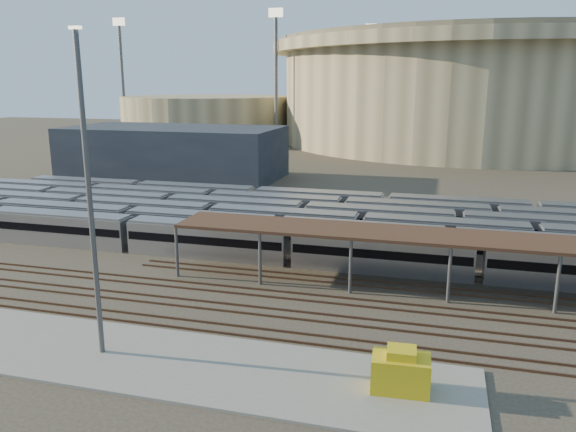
# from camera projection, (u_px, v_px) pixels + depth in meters

# --- Properties ---
(ground) EXTENTS (420.00, 420.00, 0.00)m
(ground) POSITION_uv_depth(u_px,v_px,m) (250.00, 288.00, 52.18)
(ground) COLOR #383026
(ground) RESTS_ON ground
(apron) EXTENTS (50.00, 9.00, 0.20)m
(apron) POSITION_uv_depth(u_px,v_px,m) (113.00, 354.00, 39.37)
(apron) COLOR gray
(apron) RESTS_ON ground
(subway_trains) EXTENTS (122.50, 23.90, 3.60)m
(subway_trains) POSITION_uv_depth(u_px,v_px,m) (329.00, 225.00, 68.13)
(subway_trains) COLOR #ADADB2
(subway_trains) RESTS_ON ground
(inspection_shed) EXTENTS (60.30, 6.00, 5.30)m
(inspection_shed) POSITION_uv_depth(u_px,v_px,m) (502.00, 243.00, 49.11)
(inspection_shed) COLOR #515156
(inspection_shed) RESTS_ON ground
(empty_tracks) EXTENTS (170.00, 9.62, 0.18)m
(empty_tracks) POSITION_uv_depth(u_px,v_px,m) (231.00, 308.00, 47.47)
(empty_tracks) COLOR #4C3323
(empty_tracks) RESTS_ON ground
(stadium) EXTENTS (124.00, 124.00, 32.50)m
(stadium) POSITION_uv_depth(u_px,v_px,m) (474.00, 89.00, 173.18)
(stadium) COLOR tan
(stadium) RESTS_ON ground
(secondary_arena) EXTENTS (56.00, 56.00, 14.00)m
(secondary_arena) POSITION_uv_depth(u_px,v_px,m) (207.00, 117.00, 187.87)
(secondary_arena) COLOR tan
(secondary_arena) RESTS_ON ground
(service_building) EXTENTS (42.00, 20.00, 10.00)m
(service_building) POSITION_uv_depth(u_px,v_px,m) (174.00, 152.00, 111.58)
(service_building) COLOR #1E232D
(service_building) RESTS_ON ground
(floodlight_0) EXTENTS (4.00, 1.00, 38.40)m
(floodlight_0) POSITION_uv_depth(u_px,v_px,m) (276.00, 74.00, 158.22)
(floodlight_0) COLOR #515156
(floodlight_0) RESTS_ON ground
(floodlight_1) EXTENTS (4.00, 1.00, 38.40)m
(floodlight_1) POSITION_uv_depth(u_px,v_px,m) (122.00, 75.00, 181.73)
(floodlight_1) COLOR #515156
(floodlight_1) RESTS_ON ground
(floodlight_3) EXTENTS (4.00, 1.00, 38.40)m
(floodlight_3) POSITION_uv_depth(u_px,v_px,m) (370.00, 76.00, 199.96)
(floodlight_3) COLOR #515156
(floodlight_3) RESTS_ON ground
(yard_light_pole) EXTENTS (0.81, 0.36, 21.86)m
(yard_light_pole) POSITION_uv_depth(u_px,v_px,m) (90.00, 199.00, 36.96)
(yard_light_pole) COLOR #515156
(yard_light_pole) RESTS_ON apron
(yellow_equipment) EXTENTS (3.64, 2.40, 2.20)m
(yellow_equipment) POSITION_uv_depth(u_px,v_px,m) (401.00, 373.00, 34.42)
(yellow_equipment) COLOR gold
(yellow_equipment) RESTS_ON apron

